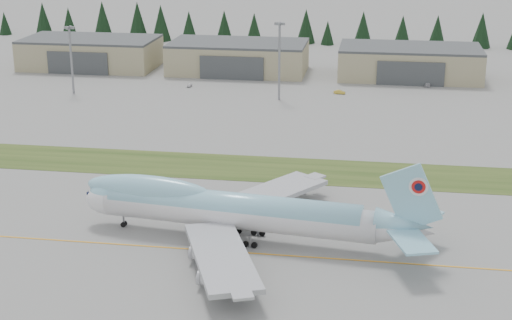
% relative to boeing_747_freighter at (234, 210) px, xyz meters
% --- Properties ---
extents(ground, '(7000.00, 7000.00, 0.00)m').
position_rel_boeing_747_freighter_xyz_m(ground, '(-10.08, -5.46, -5.71)').
color(ground, slate).
rests_on(ground, ground).
extents(grass_strip_far, '(400.00, 18.00, 0.08)m').
position_rel_boeing_747_freighter_xyz_m(grass_strip_far, '(-10.08, 39.54, -5.71)').
color(grass_strip_far, '#284017').
rests_on(grass_strip_far, ground).
extents(taxiway_line_main, '(400.00, 0.40, 0.02)m').
position_rel_boeing_747_freighter_xyz_m(taxiway_line_main, '(-10.08, -5.46, -5.71)').
color(taxiway_line_main, orange).
rests_on(taxiway_line_main, ground).
extents(boeing_747_freighter, '(65.99, 56.44, 17.33)m').
position_rel_boeing_747_freighter_xyz_m(boeing_747_freighter, '(0.00, 0.00, 0.00)').
color(boeing_747_freighter, silver).
rests_on(boeing_747_freighter, ground).
extents(hangar_left, '(48.00, 26.60, 10.80)m').
position_rel_boeing_747_freighter_xyz_m(hangar_left, '(-80.08, 144.44, -0.33)').
color(hangar_left, gray).
rests_on(hangar_left, ground).
extents(hangar_center, '(48.00, 26.60, 10.80)m').
position_rel_boeing_747_freighter_xyz_m(hangar_center, '(-25.08, 144.44, -0.33)').
color(hangar_center, gray).
rests_on(hangar_center, ground).
extents(hangar_right, '(48.00, 26.60, 10.80)m').
position_rel_boeing_747_freighter_xyz_m(hangar_right, '(34.92, 144.44, -0.33)').
color(hangar_right, gray).
rests_on(hangar_right, ground).
extents(floodlight_masts, '(186.90, 7.08, 24.85)m').
position_rel_boeing_747_freighter_xyz_m(floodlight_masts, '(-28.78, 104.51, 10.68)').
color(floodlight_masts, gray).
rests_on(floodlight_masts, ground).
extents(service_vehicle_a, '(1.43, 3.36, 1.13)m').
position_rel_boeing_747_freighter_xyz_m(service_vehicle_a, '(-36.77, 118.33, -5.71)').
color(service_vehicle_a, silver).
rests_on(service_vehicle_a, ground).
extents(service_vehicle_b, '(3.83, 1.98, 1.20)m').
position_rel_boeing_747_freighter_xyz_m(service_vehicle_b, '(12.55, 116.00, -5.71)').
color(service_vehicle_b, gold).
rests_on(service_vehicle_b, ground).
extents(service_vehicle_c, '(2.10, 4.55, 1.29)m').
position_rel_boeing_747_freighter_xyz_m(service_vehicle_c, '(40.66, 131.21, -5.71)').
color(service_vehicle_c, '#A8A7AB').
rests_on(service_vehicle_c, ground).
extents(conifer_belt, '(276.42, 15.12, 16.74)m').
position_rel_boeing_747_freighter_xyz_m(conifer_belt, '(-25.11, 206.45, 1.42)').
color(conifer_belt, black).
rests_on(conifer_belt, ground).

